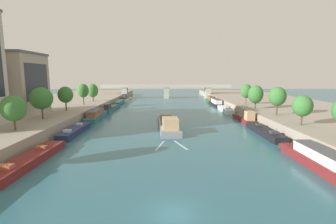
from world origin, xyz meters
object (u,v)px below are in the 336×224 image
object	(u,v)px
moored_boat_right_end	(210,99)
tree_left_distant	(41,98)
moored_boat_left_gap_after	(29,160)
bridge_far	(166,90)
tree_right_past_mid	(246,91)
moored_boat_left_midway	(75,131)
tree_left_far	(65,95)
moored_boat_right_far	(264,131)
tree_left_by_lamp	(93,91)
moored_boat_right_second	(245,118)
tree_left_third	(83,91)
barge_midriver	(168,123)
moored_boat_left_near	(126,98)
moored_boat_right_midway	(216,103)
moored_boat_left_second	(110,108)
moored_boat_right_lone	(225,109)
moored_boat_left_upstream	(119,103)
tree_right_distant	(277,96)
moored_boat_right_downstream	(317,159)
tree_right_midway	(303,106)
moored_boat_left_end	(96,115)
tree_left_end_of_row	(13,108)
tree_right_third	(256,94)

from	to	relation	value
moored_boat_right_end	tree_left_distant	distance (m)	75.25
moored_boat_left_gap_after	bridge_far	world-z (taller)	bridge_far
moored_boat_right_end	tree_right_past_mid	distance (m)	32.20
moored_boat_left_midway	tree_left_far	distance (m)	19.13
moored_boat_right_far	tree_left_by_lamp	bearing A→B (deg)	138.49
moored_boat_right_second	tree_right_past_mid	world-z (taller)	tree_right_past_mid
moored_boat_right_end	tree_left_third	distance (m)	57.30
barge_midriver	moored_boat_left_near	world-z (taller)	barge_midriver
moored_boat_right_far	moored_boat_right_second	xyz separation A→B (m)	(0.56, 14.20, 0.30)
moored_boat_right_midway	bridge_far	bearing A→B (deg)	122.66
barge_midriver	moored_boat_left_second	xyz separation A→B (m)	(-19.69, 28.36, -0.16)
moored_boat_left_near	moored_boat_right_lone	distance (m)	54.51
moored_boat_left_midway	moored_boat_right_second	bearing A→B (deg)	18.23
barge_midriver	tree_left_third	xyz separation A→B (m)	(-27.12, 23.47, 6.17)
moored_boat_right_midway	moored_boat_left_upstream	bearing A→B (deg)	173.58
moored_boat_left_second	moored_boat_right_second	distance (m)	45.15
tree_left_far	tree_right_distant	bearing A→B (deg)	-9.00
moored_boat_right_downstream	moored_boat_left_second	bearing A→B (deg)	126.32
moored_boat_left_gap_after	tree_left_third	size ratio (longest dim) A/B	2.48
barge_midriver	tree_right_midway	xyz separation A→B (m)	(25.55, -9.75, 5.26)
tree_left_far	tree_left_by_lamp	xyz separation A→B (m)	(0.18, 24.48, -0.37)
moored_boat_right_second	moored_boat_left_end	bearing A→B (deg)	173.90
moored_boat_left_end	tree_left_third	size ratio (longest dim) A/B	2.37
moored_boat_left_end	tree_right_past_mid	size ratio (longest dim) A/B	2.44
barge_midriver	moored_boat_left_upstream	bearing A→B (deg)	113.27
barge_midriver	moored_boat_left_gap_after	size ratio (longest dim) A/B	1.40
tree_left_end_of_row	tree_right_midway	distance (m)	52.44
moored_boat_right_end	tree_right_distant	world-z (taller)	tree_right_distant
moored_boat_left_upstream	moored_boat_right_second	bearing A→B (deg)	-44.16
tree_right_distant	tree_left_end_of_row	bearing A→B (deg)	-163.32
moored_boat_right_midway	tree_left_by_lamp	xyz separation A→B (m)	(-47.38, -7.12, 5.37)
moored_boat_left_gap_after	tree_right_past_mid	xyz separation A→B (m)	(45.48, 47.80, 6.32)
moored_boat_right_far	tree_right_past_mid	xyz separation A→B (m)	(6.36, 31.25, 6.30)
moored_boat_left_gap_after	bridge_far	xyz separation A→B (m)	(19.41, 96.51, 4.09)
moored_boat_left_near	tree_right_midway	size ratio (longest dim) A/B	2.57
moored_boat_left_second	tree_left_end_of_row	bearing A→B (deg)	-99.48
moored_boat_left_midway	moored_boat_right_far	distance (m)	39.24
tree_left_end_of_row	tree_left_third	xyz separation A→B (m)	(-0.39, 37.32, 0.72)
moored_boat_right_second	moored_boat_right_midway	xyz separation A→B (m)	(-0.34, 34.67, 0.20)
moored_boat_left_second	tree_left_by_lamp	world-z (taller)	tree_left_by_lamp
tree_right_third	moored_boat_right_lone	bearing A→B (deg)	114.52
moored_boat_right_lone	tree_left_distant	bearing A→B (deg)	-149.37
moored_boat_left_gap_after	tree_right_distant	world-z (taller)	tree_right_distant
moored_boat_right_far	tree_right_distant	bearing A→B (deg)	54.14
moored_boat_right_midway	tree_right_midway	world-z (taller)	tree_right_midway
moored_boat_right_downstream	tree_right_past_mid	size ratio (longest dim) A/B	2.26
bridge_far	tree_left_distant	bearing A→B (deg)	-110.07
moored_boat_left_end	bridge_far	xyz separation A→B (m)	(19.92, 61.46, 3.59)
moored_boat_right_second	bridge_far	bearing A→B (deg)	107.13
bridge_far	tree_left_end_of_row	bearing A→B (deg)	-107.10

